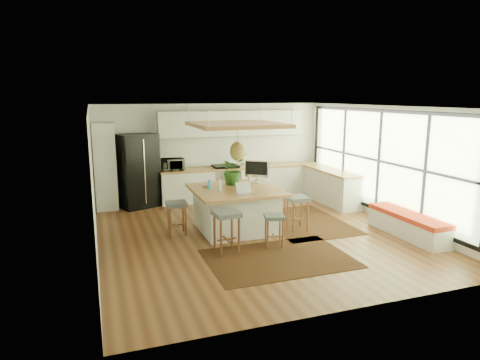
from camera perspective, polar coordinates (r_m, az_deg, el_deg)
name	(u,v)px	position (r m, az deg, el deg)	size (l,w,h in m)	color
floor	(256,234)	(9.20, 2.22, -7.24)	(7.00, 7.00, 0.00)	#5B311A
ceiling	(257,107)	(8.72, 2.36, 9.83)	(7.00, 7.00, 0.00)	white
wall_back	(212,152)	(12.14, -3.79, 3.85)	(6.50, 6.50, 0.00)	silver
wall_front	(354,217)	(5.83, 15.05, -4.77)	(6.50, 6.50, 0.00)	silver
wall_left	(93,182)	(8.26, -19.19, -0.32)	(7.00, 7.00, 0.00)	silver
wall_right	(386,164)	(10.48, 19.06, 2.06)	(7.00, 7.00, 0.00)	silver
window_wall	(385,162)	(10.46, 18.95, 2.32)	(0.10, 6.20, 2.60)	black
pantry	(105,167)	(11.43, -17.73, 1.72)	(0.55, 0.60, 2.25)	silver
back_counter_base	(234,183)	(12.15, -0.83, -0.47)	(4.20, 0.60, 0.88)	silver
back_counter_top	(234,168)	(12.07, -0.84, 1.67)	(4.24, 0.64, 0.05)	#A16939
backsplash	(231,151)	(12.28, -1.29, 3.96)	(4.20, 0.02, 0.80)	white
upper_cabinets	(232,123)	(12.05, -1.07, 7.64)	(4.20, 0.34, 0.70)	silver
range	(226,182)	(12.07, -1.96, -0.27)	(0.76, 0.62, 1.00)	#A5A5AA
right_counter_base	(328,186)	(12.08, 11.75, -0.78)	(0.60, 2.50, 0.88)	silver
right_counter_top	(329,170)	(12.00, 11.84, 1.37)	(0.64, 2.54, 0.05)	#A16939
window_bench	(408,225)	(9.63, 21.64, -5.63)	(0.52, 2.00, 0.50)	silver
ceiling_panel	(237,137)	(9.03, -0.39, 5.76)	(1.86, 1.86, 0.80)	#A16939
rug_near	(279,258)	(7.88, 5.23, -10.48)	(2.60, 1.80, 0.01)	black
rug_right	(303,222)	(10.12, 8.45, -5.58)	(1.80, 2.60, 0.01)	black
fridge	(137,173)	(11.49, -13.64, 0.98)	(0.97, 0.76, 1.95)	black
island	(236,209)	(9.33, -0.60, -3.96)	(1.85, 1.85, 0.93)	#A16939
stool_near_left	(227,234)	(8.07, -1.81, -7.26)	(0.47, 0.47, 0.79)	#51575A
stool_near_right	(274,229)	(8.38, 4.60, -6.58)	(0.38, 0.38, 0.64)	#51575A
stool_right_front	(297,214)	(9.44, 7.74, -4.58)	(0.44, 0.44, 0.75)	#51575A
stool_right_back	(276,203)	(10.33, 4.89, -3.13)	(0.39, 0.39, 0.66)	#51575A
stool_left_side	(177,218)	(9.14, -8.50, -5.14)	(0.42, 0.42, 0.71)	#51575A
laptop	(246,189)	(8.68, 0.76, -1.15)	(0.34, 0.36, 0.25)	#A5A5AA
monitor	(257,172)	(9.81, 2.24, 1.13)	(0.57, 0.20, 0.53)	#A5A5AA
microwave	(173,163)	(11.62, -9.02, 2.26)	(0.58, 0.32, 0.39)	#A5A5AA
island_plant	(232,173)	(9.62, -1.04, 1.00)	(0.63, 0.70, 0.54)	#1E4C19
island_bowl	(206,185)	(9.48, -4.55, -0.71)	(0.20, 0.20, 0.05)	white
island_bottle_0	(210,185)	(9.14, -4.08, -0.71)	(0.07, 0.07, 0.19)	#3AA1E8
island_bottle_1	(220,187)	(8.94, -2.73, -0.96)	(0.07, 0.07, 0.19)	white
island_bottle_2	(251,186)	(9.01, 1.51, -0.86)	(0.07, 0.07, 0.19)	#AF7A3A
island_bottle_3	(250,183)	(9.36, 1.33, -0.39)	(0.07, 0.07, 0.19)	white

